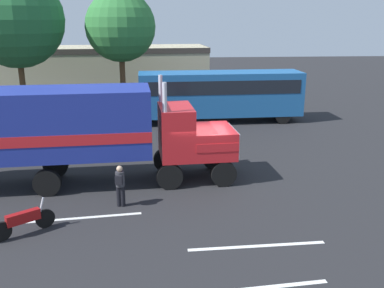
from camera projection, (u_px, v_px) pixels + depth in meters
The scene contains 10 objects.
ground_plane at pixel (199, 179), 19.06m from camera, with size 120.00×120.00×0.00m, color #232326.
lane_stripe_near at pixel (80, 218), 15.36m from camera, with size 4.40×0.16×0.01m, color silver.
lane_stripe_mid at pixel (257, 246), 13.48m from camera, with size 4.40×0.16×0.01m, color silver.
semi_truck at pixel (50, 128), 17.67m from camera, with size 14.30×3.75×4.50m.
person_bystander at pixel (120, 184), 16.09m from camera, with size 0.34×0.47×1.63m.
parked_bus at pixel (220, 92), 29.08m from camera, with size 11.08×2.92×3.40m.
motorcycle at pixel (24, 221), 14.13m from camera, with size 1.76×1.32×1.12m.
tree_left at pixel (15, 20), 31.33m from camera, with size 7.07×7.07×10.30m.
tree_center at pixel (120, 27), 32.93m from camera, with size 5.42×5.42×8.96m.
building_backdrop at pixel (95, 67), 41.63m from camera, with size 22.06×7.49×4.21m.
Camera 1 is at (-1.72, -17.74, 6.94)m, focal length 40.01 mm.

